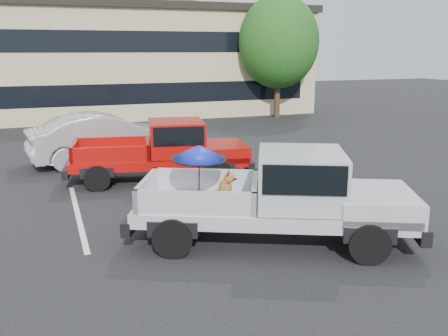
# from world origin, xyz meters

# --- Properties ---
(ground) EXTENTS (90.00, 90.00, 0.00)m
(ground) POSITION_xyz_m (0.00, 0.00, 0.00)
(ground) COLOR black
(ground) RESTS_ON ground
(stripe_left) EXTENTS (0.12, 5.00, 0.01)m
(stripe_left) POSITION_xyz_m (-3.00, 2.00, 0.00)
(stripe_left) COLOR silver
(stripe_left) RESTS_ON ground
(stripe_right) EXTENTS (0.12, 5.00, 0.01)m
(stripe_right) POSITION_xyz_m (3.00, 2.00, 0.00)
(stripe_right) COLOR silver
(stripe_right) RESTS_ON ground
(motel_building) EXTENTS (20.40, 8.40, 6.30)m
(motel_building) POSITION_xyz_m (2.00, 20.99, 3.21)
(motel_building) COLOR tan
(motel_building) RESTS_ON ground
(tree_right) EXTENTS (4.46, 4.46, 6.78)m
(tree_right) POSITION_xyz_m (9.00, 16.00, 4.21)
(tree_right) COLOR #332114
(tree_right) RESTS_ON ground
(tree_back) EXTENTS (4.68, 4.68, 7.11)m
(tree_back) POSITION_xyz_m (6.00, 24.00, 4.41)
(tree_back) COLOR #332114
(tree_back) RESTS_ON ground
(silver_pickup) EXTENTS (5.99, 4.16, 2.06)m
(silver_pickup) POSITION_xyz_m (0.87, -1.22, 1.05)
(silver_pickup) COLOR black
(silver_pickup) RESTS_ON ground
(red_pickup) EXTENTS (5.61, 2.75, 1.77)m
(red_pickup) POSITION_xyz_m (-0.10, 4.44, 0.97)
(red_pickup) COLOR black
(red_pickup) RESTS_ON ground
(silver_sedan) EXTENTS (5.35, 2.46, 1.70)m
(silver_sedan) POSITION_xyz_m (-1.62, 7.52, 0.85)
(silver_sedan) COLOR #A0A2A7
(silver_sedan) RESTS_ON ground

